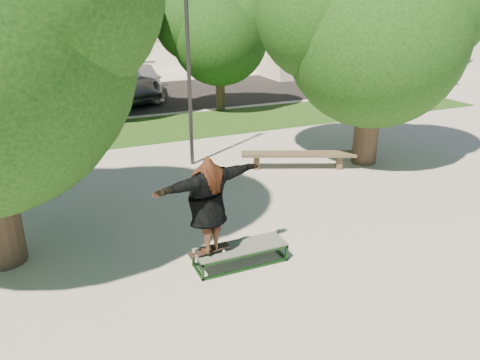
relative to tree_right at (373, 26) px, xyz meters
name	(u,v)px	position (x,y,z in m)	size (l,w,h in m)	color
ground	(221,242)	(-5.92, -3.08, -4.09)	(120.00, 120.00, 0.00)	#A7A19A
grass_strip	(157,129)	(-4.92, 6.42, -4.08)	(30.00, 4.00, 0.02)	#1E4112
asphalt_strip	(105,100)	(-5.92, 12.92, -4.09)	(40.00, 8.00, 0.01)	black
tree_right	(373,26)	(0.00, 0.00, 0.00)	(6.24, 5.33, 6.51)	#38281E
bg_tree_mid	(82,20)	(-6.99, 8.99, -0.08)	(5.76, 4.92, 6.24)	#38281E
bg_tree_right	(217,31)	(-1.48, 8.48, -0.60)	(5.04, 4.31, 5.43)	#38281E
lamppost	(188,61)	(-4.92, 1.92, -0.94)	(0.25, 0.15, 6.11)	#2D2D30
side_building	(340,9)	(12.08, 18.92, -0.09)	(15.00, 10.00, 8.00)	beige
grind_box	(240,255)	(-5.88, -4.03, -3.90)	(1.80, 0.60, 0.38)	black
skater_rig	(208,204)	(-6.53, -4.03, -2.71)	(2.38, 1.23, 1.95)	white
bench	(298,155)	(-2.14, 0.19, -3.66)	(3.31, 1.76, 0.52)	brown
car_dark	(95,87)	(-6.42, 12.45, -3.35)	(1.58, 4.53, 1.49)	black
car_grey	(119,83)	(-5.18, 12.82, -3.29)	(2.68, 5.82, 1.62)	#56575B
car_silver_b	(141,82)	(-4.02, 13.05, -3.34)	(2.12, 5.22, 1.51)	silver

